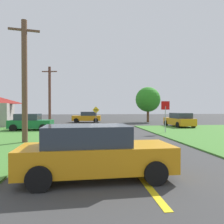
{
  "coord_description": "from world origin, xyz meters",
  "views": [
    {
      "loc": [
        -1.7,
        -19.24,
        2.13
      ],
      "look_at": [
        1.19,
        4.09,
        1.74
      ],
      "focal_mm": 35.03,
      "sensor_mm": 36.0,
      "label": 1
    }
  ],
  "objects": [
    {
      "name": "car_approaching_junction",
      "position": [
        -1.36,
        14.41,
        0.81
      ],
      "size": [
        4.48,
        2.51,
        1.62
      ],
      "rotation": [
        0.0,
        0.0,
        3.03
      ],
      "color": "orange",
      "rests_on": "ground"
    },
    {
      "name": "parked_car_near_building",
      "position": [
        -6.89,
        2.44,
        0.8
      ],
      "size": [
        4.02,
        2.32,
        1.62
      ],
      "rotation": [
        0.0,
        0.0,
        -0.06
      ],
      "color": "#196B33",
      "rests_on": "ground"
    },
    {
      "name": "lane_stripe_center",
      "position": [
        0.0,
        -8.0,
        0.01
      ],
      "size": [
        0.2,
        14.0,
        0.01
      ],
      "primitive_type": "cube",
      "color": "yellow",
      "rests_on": "ground"
    },
    {
      "name": "oak_tree_left",
      "position": [
        7.96,
        13.52,
        3.51
      ],
      "size": [
        3.82,
        3.82,
        5.43
      ],
      "color": "brown",
      "rests_on": "ground"
    },
    {
      "name": "ground_plane",
      "position": [
        0.0,
        0.0,
        0.0
      ],
      "size": [
        120.0,
        120.0,
        0.0
      ],
      "primitive_type": "plane",
      "color": "#3B3B3B"
    },
    {
      "name": "utility_pole_mid",
      "position": [
        -5.88,
        7.5,
        3.65
      ],
      "size": [
        1.79,
        0.42,
        7.08
      ],
      "color": "brown",
      "rests_on": "ground"
    },
    {
      "name": "stop_sign",
      "position": [
        5.12,
        -1.3,
        1.92
      ],
      "size": [
        0.72,
        0.07,
        2.75
      ],
      "rotation": [
        0.0,
        0.0,
        3.11
      ],
      "color": "#9EA0A8",
      "rests_on": "ground"
    },
    {
      "name": "car_on_crossroad",
      "position": [
        8.95,
        4.4,
        0.81
      ],
      "size": [
        2.17,
        4.62,
        1.62
      ],
      "rotation": [
        0.0,
        0.0,
        1.61
      ],
      "color": "orange",
      "rests_on": "ground"
    },
    {
      "name": "direction_sign",
      "position": [
        -0.31,
        8.83,
        1.48
      ],
      "size": [
        0.9,
        0.14,
        2.39
      ],
      "color": "slate",
      "rests_on": "ground"
    },
    {
      "name": "utility_pole_near",
      "position": [
        -5.34,
        -5.44,
        3.83
      ],
      "size": [
        1.79,
        0.45,
        7.46
      ],
      "color": "brown",
      "rests_on": "ground"
    },
    {
      "name": "car_behind_on_main_road",
      "position": [
        -1.43,
        -12.65,
        0.8
      ],
      "size": [
        4.62,
        2.02,
        1.62
      ],
      "rotation": [
        0.0,
        0.0,
        0.03
      ],
      "color": "orange",
      "rests_on": "ground"
    }
  ]
}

